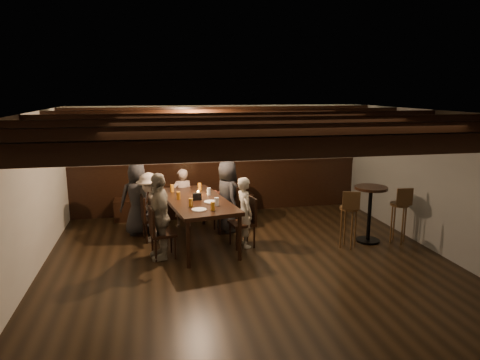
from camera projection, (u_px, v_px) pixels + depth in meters
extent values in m
plane|color=black|center=(255.00, 272.00, 6.53)|extent=(7.00, 7.00, 0.00)
plane|color=black|center=(257.00, 114.00, 6.03)|extent=(7.00, 7.00, 0.00)
plane|color=beige|center=(219.00, 159.00, 9.63)|extent=(6.50, 0.00, 6.50)
plane|color=#585855|center=(450.00, 186.00, 6.93)|extent=(0.00, 7.00, 7.00)
plane|color=beige|center=(17.00, 208.00, 5.63)|extent=(0.00, 7.00, 7.00)
cube|color=black|center=(219.00, 188.00, 9.73)|extent=(6.50, 0.08, 1.10)
cube|color=black|center=(185.00, 206.00, 9.39)|extent=(3.00, 0.45, 0.45)
cube|color=black|center=(183.00, 136.00, 9.26)|extent=(0.62, 0.12, 0.72)
cube|color=black|center=(183.00, 136.00, 9.20)|extent=(0.50, 0.02, 0.58)
cube|color=black|center=(348.00, 146.00, 3.27)|extent=(6.50, 0.10, 0.16)
cube|color=black|center=(297.00, 132.00, 4.38)|extent=(6.50, 0.10, 0.16)
cube|color=black|center=(267.00, 123.00, 5.49)|extent=(6.50, 0.10, 0.16)
cube|color=black|center=(247.00, 118.00, 6.60)|extent=(6.50, 0.10, 0.16)
cube|color=black|center=(233.00, 114.00, 7.71)|extent=(6.50, 0.10, 0.16)
cube|color=black|center=(223.00, 111.00, 8.83)|extent=(6.50, 0.10, 0.16)
sphere|color=#FFE099|center=(83.00, 118.00, 8.28)|extent=(0.07, 0.07, 0.07)
sphere|color=#FFE099|center=(155.00, 117.00, 8.56)|extent=(0.07, 0.07, 0.07)
sphere|color=#FFE099|center=(223.00, 116.00, 8.83)|extent=(0.07, 0.07, 0.07)
sphere|color=#FFE099|center=(287.00, 116.00, 9.11)|extent=(0.07, 0.07, 0.07)
sphere|color=#FFE099|center=(346.00, 115.00, 9.38)|extent=(0.07, 0.07, 0.07)
cube|color=black|center=(196.00, 201.00, 7.62)|extent=(1.34, 2.33, 0.07)
cylinder|color=black|center=(188.00, 245.00, 6.61)|extent=(0.07, 0.07, 0.76)
cylinder|color=black|center=(162.00, 211.00, 8.49)|extent=(0.07, 0.07, 0.76)
cylinder|color=black|center=(240.00, 238.00, 6.92)|extent=(0.07, 0.07, 0.76)
cylinder|color=black|center=(203.00, 206.00, 8.80)|extent=(0.07, 0.07, 0.76)
cube|color=black|center=(153.00, 219.00, 7.86)|extent=(0.45, 0.45, 0.05)
cube|color=black|center=(143.00, 207.00, 7.75)|extent=(0.10, 0.39, 0.43)
cube|color=black|center=(163.00, 234.00, 7.04)|extent=(0.45, 0.45, 0.05)
cube|color=black|center=(152.00, 221.00, 6.92)|extent=(0.10, 0.39, 0.43)
cube|color=black|center=(225.00, 210.00, 8.35)|extent=(0.48, 0.48, 0.05)
cube|color=black|center=(234.00, 197.00, 8.37)|extent=(0.11, 0.41, 0.45)
cube|color=black|center=(242.00, 224.00, 7.53)|extent=(0.47, 0.47, 0.05)
cube|color=black|center=(252.00, 209.00, 7.55)|extent=(0.11, 0.41, 0.44)
imported|color=#242426|center=(138.00, 199.00, 8.14)|extent=(0.75, 0.55, 1.39)
imported|color=gray|center=(182.00, 198.00, 8.62)|extent=(0.48, 0.35, 1.19)
imported|color=#5A2C1E|center=(227.00, 194.00, 8.79)|extent=(0.69, 0.58, 1.27)
imported|color=#B0A294|center=(150.00, 207.00, 7.79)|extent=(0.60, 0.89, 1.27)
imported|color=gray|center=(159.00, 216.00, 6.96)|extent=(0.49, 0.89, 1.44)
imported|color=black|center=(227.00, 196.00, 8.31)|extent=(0.55, 0.75, 1.40)
imported|color=#B2AA96|center=(245.00, 212.00, 7.51)|extent=(0.37, 0.50, 1.25)
cylinder|color=#BF7219|center=(172.00, 188.00, 8.14)|extent=(0.07, 0.07, 0.14)
cylinder|color=#BF7219|center=(200.00, 187.00, 8.28)|extent=(0.07, 0.07, 0.14)
cylinder|color=#BF7219|center=(178.00, 196.00, 7.58)|extent=(0.07, 0.07, 0.14)
cylinder|color=silver|center=(209.00, 191.00, 7.89)|extent=(0.07, 0.07, 0.14)
cylinder|color=#BF7219|center=(191.00, 203.00, 7.11)|extent=(0.07, 0.07, 0.14)
cylinder|color=silver|center=(217.00, 202.00, 7.17)|extent=(0.07, 0.07, 0.14)
cylinder|color=#BF7219|center=(213.00, 206.00, 6.89)|extent=(0.07, 0.07, 0.14)
cylinder|color=white|center=(199.00, 210.00, 6.92)|extent=(0.24, 0.24, 0.01)
cylinder|color=white|center=(211.00, 202.00, 7.40)|extent=(0.24, 0.24, 0.01)
cube|color=black|center=(197.00, 196.00, 7.55)|extent=(0.15, 0.10, 0.12)
cylinder|color=beige|center=(198.00, 193.00, 7.92)|extent=(0.05, 0.05, 0.05)
cylinder|color=black|center=(368.00, 240.00, 7.85)|extent=(0.43, 0.43, 0.04)
cylinder|color=black|center=(369.00, 215.00, 7.75)|extent=(0.07, 0.07, 0.97)
cylinder|color=black|center=(371.00, 188.00, 7.65)|extent=(0.58, 0.58, 0.05)
cylinder|color=#362311|center=(349.00, 208.00, 7.42)|extent=(0.33, 0.33, 0.05)
cube|color=#362311|center=(351.00, 201.00, 7.23)|extent=(0.29, 0.11, 0.31)
cylinder|color=#362311|center=(400.00, 204.00, 7.67)|extent=(0.33, 0.33, 0.05)
cube|color=#362311|center=(405.00, 197.00, 7.48)|extent=(0.29, 0.06, 0.31)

